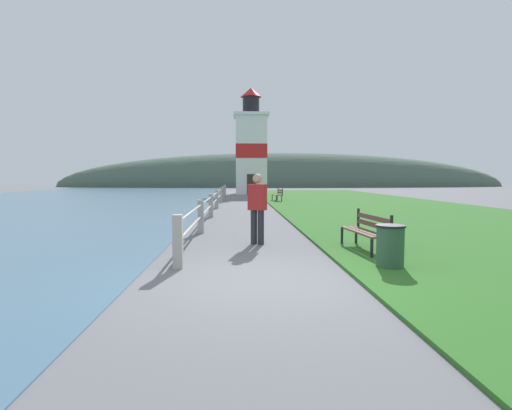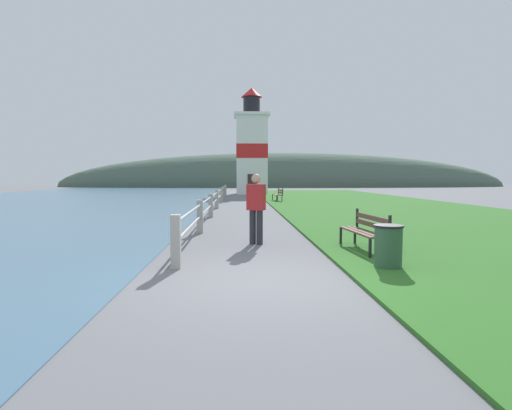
% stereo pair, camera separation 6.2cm
% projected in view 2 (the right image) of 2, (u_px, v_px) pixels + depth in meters
% --- Properties ---
extents(ground_plane, '(160.00, 160.00, 0.00)m').
position_uv_depth(ground_plane, '(258.00, 281.00, 6.61)').
color(ground_plane, slate).
extents(grass_verge, '(12.00, 52.11, 0.06)m').
position_uv_depth(grass_verge, '(369.00, 205.00, 24.25)').
color(grass_verge, '#2D6623').
rests_on(grass_verge, ground_plane).
extents(water_strip, '(24.00, 83.38, 0.01)m').
position_uv_depth(water_strip, '(3.00, 206.00, 23.31)').
color(water_strip, '#476B84').
rests_on(water_strip, ground_plane).
extents(seawall_railing, '(0.18, 28.71, 1.02)m').
position_uv_depth(seawall_railing, '(217.00, 198.00, 21.71)').
color(seawall_railing, '#A8A399').
rests_on(seawall_railing, ground_plane).
extents(park_bench_near, '(0.62, 1.87, 0.94)m').
position_uv_depth(park_bench_near, '(366.00, 229.00, 9.12)').
color(park_bench_near, brown).
rests_on(park_bench_near, ground_plane).
extents(park_bench_midway, '(0.60, 1.81, 0.94)m').
position_uv_depth(park_bench_midway, '(278.00, 194.00, 27.86)').
color(park_bench_midway, brown).
rests_on(park_bench_midway, ground_plane).
extents(lighthouse, '(3.50, 3.50, 10.60)m').
position_uv_depth(lighthouse, '(252.00, 149.00, 40.18)').
color(lighthouse, white).
rests_on(lighthouse, ground_plane).
extents(person_strolling, '(0.50, 0.42, 1.80)m').
position_uv_depth(person_strolling, '(256.00, 206.00, 10.17)').
color(person_strolling, '#28282D').
rests_on(person_strolling, ground_plane).
extents(trash_bin, '(0.54, 0.54, 0.84)m').
position_uv_depth(trash_bin, '(388.00, 247.00, 7.38)').
color(trash_bin, '#2D5138').
rests_on(trash_bin, ground_plane).
extents(distant_hillside, '(80.00, 16.00, 12.00)m').
position_uv_depth(distant_hillside, '(285.00, 187.00, 71.48)').
color(distant_hillside, '#475B4C').
rests_on(distant_hillside, ground_plane).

